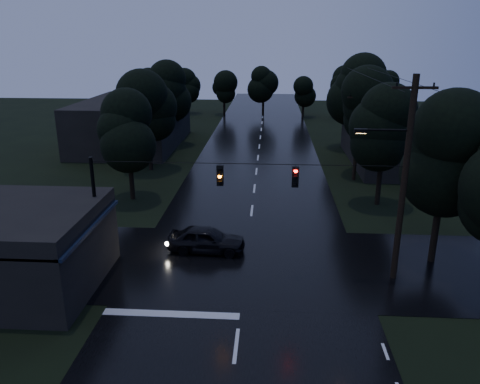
# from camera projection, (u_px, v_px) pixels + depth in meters

# --- Properties ---
(main_road) EXTENTS (12.00, 120.00, 0.02)m
(main_road) POSITION_uv_depth(u_px,v_px,m) (256.00, 172.00, 42.01)
(main_road) COLOR black
(main_road) RESTS_ON ground
(cross_street) EXTENTS (60.00, 9.00, 0.02)m
(cross_street) POSITION_uv_depth(u_px,v_px,m) (246.00, 264.00, 24.97)
(cross_street) COLOR black
(cross_street) RESTS_ON ground
(building_far_right) EXTENTS (10.00, 14.00, 4.40)m
(building_far_right) POSITION_uv_depth(u_px,v_px,m) (406.00, 140.00, 44.24)
(building_far_right) COLOR black
(building_far_right) RESTS_ON ground
(building_far_left) EXTENTS (10.00, 16.00, 5.00)m
(building_far_left) POSITION_uv_depth(u_px,v_px,m) (133.00, 123.00, 51.55)
(building_far_left) COLOR black
(building_far_left) RESTS_ON ground
(utility_pole_main) EXTENTS (3.50, 0.30, 10.00)m
(utility_pole_main) POSITION_uv_depth(u_px,v_px,m) (403.00, 178.00, 21.91)
(utility_pole_main) COLOR black
(utility_pole_main) RESTS_ON ground
(utility_pole_far) EXTENTS (2.00, 0.30, 7.50)m
(utility_pole_far) POSITION_uv_depth(u_px,v_px,m) (357.00, 135.00, 38.38)
(utility_pole_far) COLOR black
(utility_pole_far) RESTS_ON ground
(anchor_pole_left) EXTENTS (0.18, 0.18, 6.00)m
(anchor_pole_left) POSITION_uv_depth(u_px,v_px,m) (96.00, 215.00, 23.54)
(anchor_pole_left) COLOR black
(anchor_pole_left) RESTS_ON ground
(span_signals) EXTENTS (15.00, 0.37, 1.12)m
(span_signals) POSITION_uv_depth(u_px,v_px,m) (257.00, 175.00, 22.32)
(span_signals) COLOR black
(span_signals) RESTS_ON ground
(tree_corner_near) EXTENTS (4.48, 4.48, 9.44)m
(tree_corner_near) POSITION_uv_depth(u_px,v_px,m) (446.00, 153.00, 23.41)
(tree_corner_near) COLOR black
(tree_corner_near) RESTS_ON ground
(tree_left_a) EXTENTS (3.92, 3.92, 8.26)m
(tree_left_a) POSITION_uv_depth(u_px,v_px,m) (128.00, 129.00, 33.34)
(tree_left_a) COLOR black
(tree_left_a) RESTS_ON ground
(tree_left_b) EXTENTS (4.20, 4.20, 8.85)m
(tree_left_b) POSITION_uv_depth(u_px,v_px,m) (147.00, 108.00, 40.83)
(tree_left_b) COLOR black
(tree_left_b) RESTS_ON ground
(tree_left_c) EXTENTS (4.48, 4.48, 9.44)m
(tree_left_c) POSITION_uv_depth(u_px,v_px,m) (165.00, 91.00, 50.21)
(tree_left_c) COLOR black
(tree_left_c) RESTS_ON ground
(tree_right_a) EXTENTS (4.20, 4.20, 8.85)m
(tree_right_a) POSITION_uv_depth(u_px,v_px,m) (384.00, 127.00, 32.11)
(tree_right_a) COLOR black
(tree_right_a) RESTS_ON ground
(tree_right_b) EXTENTS (4.48, 4.48, 9.44)m
(tree_right_b) POSITION_uv_depth(u_px,v_px,m) (371.00, 105.00, 39.52)
(tree_right_b) COLOR black
(tree_right_b) RESTS_ON ground
(tree_right_c) EXTENTS (4.76, 4.76, 10.03)m
(tree_right_c) POSITION_uv_depth(u_px,v_px,m) (358.00, 89.00, 48.84)
(tree_right_c) COLOR black
(tree_right_c) RESTS_ON ground
(car) EXTENTS (4.41, 1.98, 1.47)m
(car) POSITION_uv_depth(u_px,v_px,m) (207.00, 239.00, 26.21)
(car) COLOR black
(car) RESTS_ON ground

